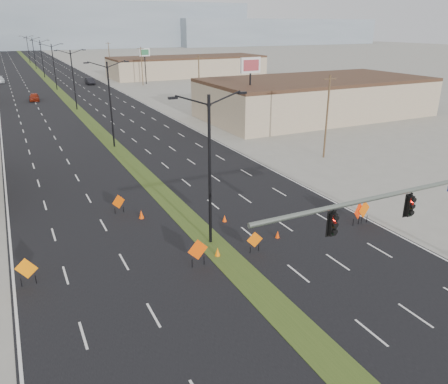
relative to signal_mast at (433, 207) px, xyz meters
name	(u,v)px	position (x,y,z in m)	size (l,w,h in m)	color
ground	(321,352)	(-8.56, -2.00, -4.79)	(600.00, 600.00, 0.00)	gray
road_surface	(55,88)	(-8.56, 98.00, -4.79)	(25.00, 400.00, 0.02)	black
median_strip	(55,88)	(-8.56, 98.00, -4.79)	(2.00, 400.00, 0.04)	#2D4719
building_se_near	(315,99)	(25.44, 43.00, -2.04)	(36.00, 18.00, 5.50)	tan
building_se_far	(188,67)	(29.44, 108.00, -2.29)	(44.00, 16.00, 5.00)	tan
mesa_center	(80,25)	(31.44, 298.00, 9.21)	(220.00, 50.00, 28.00)	gray
mesa_east	(272,32)	(171.44, 288.00, 4.21)	(160.00, 50.00, 18.00)	gray
signal_mast	(433,207)	(0.00, 0.00, 0.00)	(16.30, 0.60, 8.00)	slate
streetlight_0	(210,167)	(-8.56, 10.00, 0.63)	(5.15, 0.24, 10.02)	black
streetlight_1	(110,102)	(-8.56, 38.00, 0.63)	(5.15, 0.24, 10.02)	black
streetlight_2	(73,78)	(-8.56, 66.00, 0.63)	(5.15, 0.24, 10.02)	black
streetlight_3	(54,65)	(-8.56, 94.00, 0.63)	(5.15, 0.24, 10.02)	black
streetlight_4	(42,58)	(-8.56, 122.00, 0.63)	(5.15, 0.24, 10.02)	black
streetlight_5	(34,52)	(-8.56, 150.00, 0.63)	(5.15, 0.24, 10.02)	black
streetlight_6	(28,48)	(-8.56, 178.00, 0.63)	(5.15, 0.24, 10.02)	black
utility_pole_0	(327,116)	(11.44, 23.00, -0.12)	(1.60, 0.20, 9.00)	#4C3823
utility_pole_1	(199,81)	(11.44, 58.00, -0.12)	(1.60, 0.20, 9.00)	#4C3823
utility_pole_2	(142,66)	(11.44, 93.00, -0.12)	(1.60, 0.20, 9.00)	#4C3823
utility_pole_3	(109,57)	(11.44, 128.00, -0.12)	(1.60, 0.20, 9.00)	#4C3823
car_left	(34,97)	(-14.47, 79.33, -4.03)	(1.79, 4.44, 1.51)	maroon
car_mid	(90,81)	(0.08, 100.58, -4.00)	(1.67, 4.78, 1.58)	black
car_far	(0,80)	(-20.06, 113.94, -4.02)	(2.17, 5.33, 1.55)	silver
construction_sign_0	(26,269)	(-20.06, 9.85, -3.76)	(1.22, 0.55, 1.75)	orange
construction_sign_1	(198,251)	(-10.56, 7.49, -3.71)	(1.37, 0.15, 1.83)	#F54C05
construction_sign_2	(119,202)	(-12.92, 17.75, -3.88)	(1.10, 0.47, 1.55)	#DE4D04
construction_sign_3	(255,240)	(-6.56, 7.48, -3.94)	(1.09, 0.20, 1.46)	#EE6105
construction_sign_4	(359,211)	(2.40, 7.69, -3.71)	(1.29, 0.56, 1.83)	red
construction_sign_5	(364,210)	(2.94, 7.72, -3.71)	(1.35, 0.35, 1.83)	#E05704
cone_0	(225,218)	(-6.19, 12.59, -4.52)	(0.33, 0.33, 0.55)	#FF4805
cone_1	(218,252)	(-8.96, 8.06, -4.48)	(0.37, 0.37, 0.62)	orange
cone_2	(278,234)	(-4.08, 8.54, -4.53)	(0.32, 0.32, 0.53)	#E83D04
cone_3	(141,214)	(-11.65, 15.96, -4.45)	(0.40, 0.40, 0.67)	#EC4504
pole_sign_east_near	(250,71)	(11.69, 40.35, 3.18)	(3.20, 0.63, 9.75)	black
pole_sign_east_far	(145,55)	(12.83, 94.80, 2.15)	(2.81, 0.87, 8.58)	black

